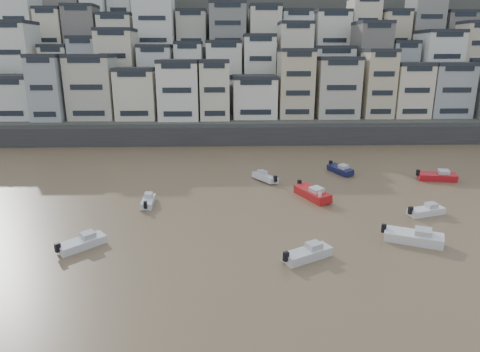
{
  "coord_description": "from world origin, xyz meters",
  "views": [
    {
      "loc": [
        5.47,
        -14.93,
        17.21
      ],
      "look_at": [
        7.0,
        30.0,
        4.0
      ],
      "focal_mm": 32.0,
      "sensor_mm": 36.0,
      "label": 1
    }
  ],
  "objects_px": {
    "boat_g": "(437,175)",
    "boat_j": "(82,242)",
    "boat_f": "(148,200)",
    "boat_a": "(308,252)",
    "boat_b": "(414,235)",
    "boat_i": "(340,169)",
    "person_pink": "(320,198)",
    "boat_d": "(426,210)",
    "boat_h": "(265,176)",
    "boat_e": "(312,192)"
  },
  "relations": [
    {
      "from": "boat_g",
      "to": "boat_j",
      "type": "relative_size",
      "value": 1.18
    },
    {
      "from": "boat_f",
      "to": "boat_j",
      "type": "bearing_deg",
      "value": 158.32
    },
    {
      "from": "boat_a",
      "to": "boat_b",
      "type": "relative_size",
      "value": 0.88
    },
    {
      "from": "boat_f",
      "to": "boat_i",
      "type": "xyz_separation_m",
      "value": [
        25.72,
        12.46,
        0.1
      ]
    },
    {
      "from": "boat_i",
      "to": "person_pink",
      "type": "height_order",
      "value": "person_pink"
    },
    {
      "from": "boat_i",
      "to": "boat_j",
      "type": "height_order",
      "value": "boat_i"
    },
    {
      "from": "boat_a",
      "to": "boat_d",
      "type": "xyz_separation_m",
      "value": [
        14.82,
        9.77,
        -0.06
      ]
    },
    {
      "from": "boat_h",
      "to": "boat_j",
      "type": "distance_m",
      "value": 27.39
    },
    {
      "from": "boat_j",
      "to": "boat_h",
      "type": "bearing_deg",
      "value": 2.3
    },
    {
      "from": "boat_a",
      "to": "person_pink",
      "type": "distance_m",
      "value": 13.85
    },
    {
      "from": "boat_b",
      "to": "boat_e",
      "type": "bearing_deg",
      "value": 143.36
    },
    {
      "from": "boat_f",
      "to": "boat_j",
      "type": "height_order",
      "value": "boat_j"
    },
    {
      "from": "boat_f",
      "to": "boat_i",
      "type": "relative_size",
      "value": 0.86
    },
    {
      "from": "boat_e",
      "to": "boat_f",
      "type": "bearing_deg",
      "value": -107.97
    },
    {
      "from": "boat_g",
      "to": "person_pink",
      "type": "distance_m",
      "value": 20.4
    },
    {
      "from": "boat_e",
      "to": "boat_a",
      "type": "bearing_deg",
      "value": -35.3
    },
    {
      "from": "boat_g",
      "to": "person_pink",
      "type": "xyz_separation_m",
      "value": [
        -18.25,
        -9.11,
        0.12
      ]
    },
    {
      "from": "boat_b",
      "to": "boat_f",
      "type": "bearing_deg",
      "value": -178.03
    },
    {
      "from": "boat_e",
      "to": "person_pink",
      "type": "relative_size",
      "value": 3.56
    },
    {
      "from": "boat_b",
      "to": "person_pink",
      "type": "relative_size",
      "value": 3.24
    },
    {
      "from": "boat_a",
      "to": "boat_i",
      "type": "height_order",
      "value": "boat_i"
    },
    {
      "from": "boat_a",
      "to": "person_pink",
      "type": "xyz_separation_m",
      "value": [
        3.9,
        13.29,
        0.2
      ]
    },
    {
      "from": "boat_g",
      "to": "boat_i",
      "type": "distance_m",
      "value": 13.08
    },
    {
      "from": "boat_h",
      "to": "person_pink",
      "type": "distance_m",
      "value": 11.17
    },
    {
      "from": "boat_g",
      "to": "boat_d",
      "type": "height_order",
      "value": "boat_g"
    },
    {
      "from": "boat_g",
      "to": "boat_b",
      "type": "xyz_separation_m",
      "value": [
        -11.74,
        -19.59,
        0.02
      ]
    },
    {
      "from": "boat_b",
      "to": "person_pink",
      "type": "xyz_separation_m",
      "value": [
        -6.51,
        10.48,
        0.1
      ]
    },
    {
      "from": "boat_d",
      "to": "boat_h",
      "type": "bearing_deg",
      "value": 123.47
    },
    {
      "from": "boat_b",
      "to": "person_pink",
      "type": "distance_m",
      "value": 12.34
    },
    {
      "from": "boat_i",
      "to": "boat_b",
      "type": "distance_m",
      "value": 23.63
    },
    {
      "from": "boat_f",
      "to": "boat_d",
      "type": "distance_m",
      "value": 31.11
    },
    {
      "from": "boat_b",
      "to": "person_pink",
      "type": "bearing_deg",
      "value": 146.74
    },
    {
      "from": "boat_f",
      "to": "boat_b",
      "type": "distance_m",
      "value": 28.68
    },
    {
      "from": "boat_f",
      "to": "boat_b",
      "type": "height_order",
      "value": "boat_b"
    },
    {
      "from": "boat_e",
      "to": "person_pink",
      "type": "height_order",
      "value": "person_pink"
    },
    {
      "from": "boat_f",
      "to": "boat_j",
      "type": "xyz_separation_m",
      "value": [
        -4.02,
        -11.22,
        0.04
      ]
    },
    {
      "from": "boat_h",
      "to": "boat_g",
      "type": "relative_size",
      "value": 0.86
    },
    {
      "from": "person_pink",
      "to": "boat_d",
      "type": "bearing_deg",
      "value": -17.88
    },
    {
      "from": "boat_f",
      "to": "boat_a",
      "type": "relative_size",
      "value": 0.88
    },
    {
      "from": "person_pink",
      "to": "boat_a",
      "type": "bearing_deg",
      "value": -106.36
    },
    {
      "from": "boat_f",
      "to": "boat_d",
      "type": "bearing_deg",
      "value": -99.76
    },
    {
      "from": "boat_h",
      "to": "boat_b",
      "type": "xyz_separation_m",
      "value": [
        11.99,
        -20.2,
        0.12
      ]
    },
    {
      "from": "boat_g",
      "to": "boat_j",
      "type": "bearing_deg",
      "value": -144.66
    },
    {
      "from": "boat_i",
      "to": "boat_a",
      "type": "bearing_deg",
      "value": -41.98
    },
    {
      "from": "boat_f",
      "to": "boat_j",
      "type": "distance_m",
      "value": 11.92
    },
    {
      "from": "boat_d",
      "to": "boat_f",
      "type": "bearing_deg",
      "value": 154.63
    },
    {
      "from": "person_pink",
      "to": "boat_b",
      "type": "bearing_deg",
      "value": -58.14
    },
    {
      "from": "boat_a",
      "to": "boat_d",
      "type": "distance_m",
      "value": 17.75
    },
    {
      "from": "boat_f",
      "to": "boat_g",
      "type": "xyz_separation_m",
      "value": [
        38.16,
        8.42,
        0.15
      ]
    },
    {
      "from": "person_pink",
      "to": "boat_f",
      "type": "bearing_deg",
      "value": 178.03
    }
  ]
}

